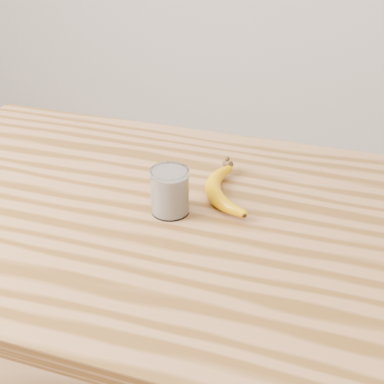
% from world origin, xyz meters
% --- Properties ---
extents(table, '(1.20, 0.80, 0.90)m').
position_xyz_m(table, '(0.00, 0.00, 0.77)').
color(table, '#A26F40').
rests_on(table, ground).
extents(smoothie_glass, '(0.08, 0.08, 0.09)m').
position_xyz_m(smoothie_glass, '(0.06, 0.00, 0.95)').
color(smoothie_glass, white).
rests_on(smoothie_glass, table).
extents(banana, '(0.20, 0.29, 0.03)m').
position_xyz_m(banana, '(0.13, 0.08, 0.92)').
color(banana, '#DB9500').
rests_on(banana, table).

